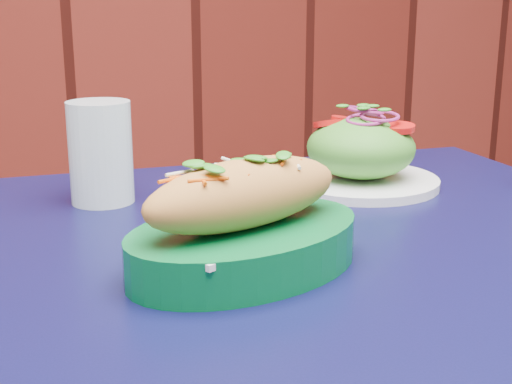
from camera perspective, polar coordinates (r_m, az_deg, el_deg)
name	(u,v)px	position (r m, az deg, el deg)	size (l,w,h in m)	color
cafe_table	(333,317)	(0.80, 6.16, -9.92)	(0.84, 0.84, 0.75)	black
banh_mi_basket	(245,223)	(0.67, -0.89, -2.52)	(0.29, 0.23, 0.11)	#055F2A
salad_plate	(360,155)	(0.99, 8.35, 2.97)	(0.22, 0.22, 0.11)	white
water_glass	(101,152)	(0.91, -12.32, 3.11)	(0.08, 0.08, 0.13)	silver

